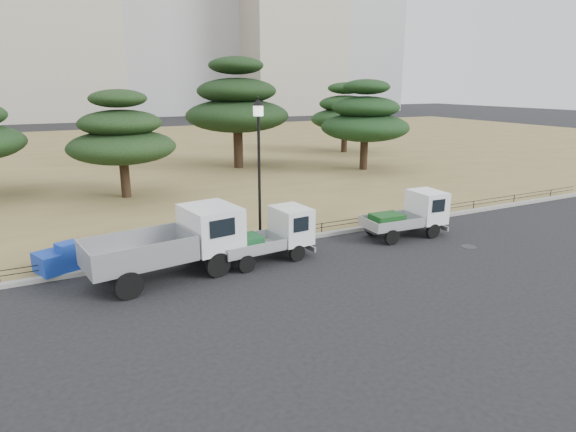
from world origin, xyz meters
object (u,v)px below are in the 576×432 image
truck_kei_front (271,235)px  truck_kei_rear (410,215)px  truck_large (174,241)px  tarp_pile (60,259)px  street_lamp (259,147)px

truck_kei_front → truck_kei_rear: (6.46, -0.06, 0.01)m
truck_large → truck_kei_front: 3.57m
truck_kei_rear → tarp_pile: bearing=174.0°
truck_kei_rear → street_lamp: bearing=165.7°
truck_kei_front → street_lamp: size_ratio=0.65×
truck_kei_front → truck_kei_rear: bearing=-5.7°
truck_large → tarp_pile: 4.03m
truck_large → truck_kei_front: (3.56, -0.01, -0.31)m
truck_large → truck_kei_rear: bearing=-9.1°
truck_kei_front → tarp_pile: size_ratio=2.08×
truck_kei_rear → truck_large: bearing=-178.0°
truck_large → street_lamp: 5.06m
truck_kei_rear → street_lamp: size_ratio=0.65×
truck_kei_rear → street_lamp: street_lamp is taller
truck_large → truck_kei_front: size_ratio=1.47×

